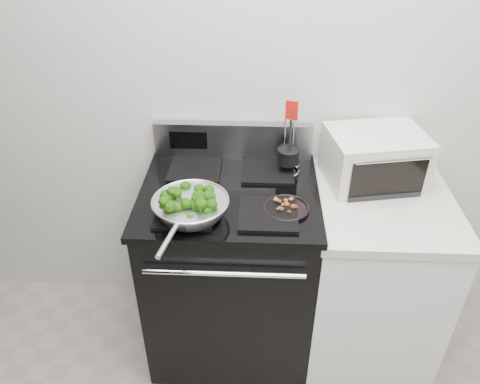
# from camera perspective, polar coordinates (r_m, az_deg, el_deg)

# --- Properties ---
(back_wall) EXTENTS (4.00, 0.02, 2.70)m
(back_wall) POSITION_cam_1_polar(r_m,az_deg,el_deg) (2.18, 7.25, 13.76)
(back_wall) COLOR silver
(back_wall) RESTS_ON ground
(gas_range) EXTENTS (0.79, 0.69, 1.13)m
(gas_range) POSITION_cam_1_polar(r_m,az_deg,el_deg) (2.35, -1.17, -9.21)
(gas_range) COLOR black
(gas_range) RESTS_ON floor
(counter) EXTENTS (0.62, 0.68, 0.92)m
(counter) POSITION_cam_1_polar(r_m,az_deg,el_deg) (2.43, 15.44, -9.90)
(counter) COLOR white
(counter) RESTS_ON floor
(skillet) EXTENTS (0.31, 0.49, 0.07)m
(skillet) POSITION_cam_1_polar(r_m,az_deg,el_deg) (1.89, -6.06, -1.73)
(skillet) COLOR silver
(skillet) RESTS_ON gas_range
(broccoli_pile) EXTENTS (0.25, 0.25, 0.09)m
(broccoli_pile) POSITION_cam_1_polar(r_m,az_deg,el_deg) (1.88, -6.06, -1.23)
(broccoli_pile) COLOR black
(broccoli_pile) RESTS_ON skillet
(bacon_plate) EXTENTS (0.19, 0.19, 0.04)m
(bacon_plate) POSITION_cam_1_polar(r_m,az_deg,el_deg) (1.94, 5.68, -1.76)
(bacon_plate) COLOR black
(bacon_plate) RESTS_ON gas_range
(utensil_holder) EXTENTS (0.12, 0.12, 0.36)m
(utensil_holder) POSITION_cam_1_polar(r_m,az_deg,el_deg) (2.17, 5.87, 3.93)
(utensil_holder) COLOR silver
(utensil_holder) RESTS_ON gas_range
(toaster_oven) EXTENTS (0.47, 0.39, 0.24)m
(toaster_oven) POSITION_cam_1_polar(r_m,az_deg,el_deg) (2.21, 16.08, 4.02)
(toaster_oven) COLOR beige
(toaster_oven) RESTS_ON counter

